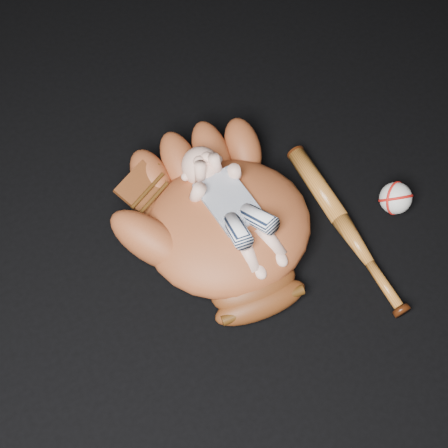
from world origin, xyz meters
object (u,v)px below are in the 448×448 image
object	(u,v)px
baseball_glove	(228,222)
baseball	(396,198)
newborn_baby	(235,210)
baseball_bat	(346,228)

from	to	relation	value
baseball_glove	baseball	bearing A→B (deg)	-9.69
newborn_baby	baseball_bat	world-z (taller)	newborn_baby
baseball_glove	baseball_bat	xyz separation A→B (m)	(0.26, -0.12, -0.06)
baseball_bat	baseball	bearing A→B (deg)	2.62
newborn_baby	baseball	size ratio (longest dim) A/B	4.40
newborn_baby	baseball_glove	bearing A→B (deg)	165.54
baseball_bat	baseball_glove	bearing A→B (deg)	155.54
baseball_glove	baseball	size ratio (longest dim) A/B	7.00
baseball_glove	baseball_bat	bearing A→B (deg)	-18.75
baseball_bat	baseball	xyz separation A→B (m)	(0.14, 0.01, 0.02)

